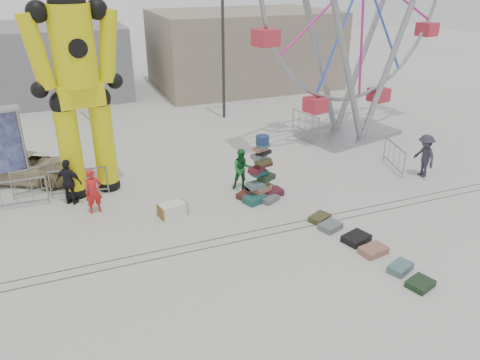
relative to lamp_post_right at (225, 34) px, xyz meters
name	(u,v)px	position (x,y,z in m)	size (l,w,h in m)	color
ground	(277,245)	(-3.09, -13.00, -4.48)	(90.00, 90.00, 0.00)	#9E9E99
track_line_near	(269,235)	(-3.09, -12.40, -4.48)	(40.00, 0.04, 0.01)	#47443F
track_line_far	(264,229)	(-3.09, -12.00, -4.48)	(40.00, 0.04, 0.01)	#47443F
building_right	(243,49)	(3.91, 7.00, -1.98)	(12.00, 8.00, 5.00)	gray
building_left	(43,61)	(-9.09, 9.00, -2.28)	(10.00, 8.00, 4.40)	gray
lamp_post_right	(225,34)	(0.00, 0.00, 0.00)	(1.41, 0.25, 8.00)	#2D2D30
lamp_post_left	(82,36)	(-7.00, 2.00, 0.00)	(1.41, 0.25, 8.00)	#2D2D30
suitcase_tower	(261,180)	(-2.26, -9.85, -3.82)	(1.79, 1.55, 2.38)	#1C554E
crash_test_dummy	(78,78)	(-7.90, -7.13, -0.21)	(3.24, 1.42, 8.11)	black
steamer_trunk	(172,209)	(-5.59, -10.00, -4.27)	(0.92, 0.53, 0.43)	silver
row_case_0	(320,218)	(-1.14, -12.18, -4.39)	(0.71, 0.48, 0.19)	#444222
row_case_1	(330,226)	(-1.11, -12.79, -4.38)	(0.68, 0.53, 0.20)	slate
row_case_2	(356,238)	(-0.76, -13.73, -4.38)	(0.81, 0.60, 0.21)	black
row_case_3	(373,250)	(-0.67, -14.47, -4.38)	(0.79, 0.53, 0.20)	#9D664F
row_case_4	(400,268)	(-0.52, -15.48, -4.38)	(0.71, 0.46, 0.21)	slate
row_case_5	(420,284)	(-0.49, -16.25, -4.39)	(0.69, 0.54, 0.18)	#1C331D
barricade_dummy_a	(16,194)	(-10.46, -7.51, -3.93)	(2.00, 0.10, 1.10)	gray
barricade_dummy_b	(41,179)	(-9.68, -6.51, -3.93)	(2.00, 0.10, 1.10)	gray
barricade_dummy_c	(79,182)	(-8.37, -7.30, -3.93)	(2.00, 0.10, 1.10)	gray
barricade_wheel_front	(394,156)	(3.95, -9.48, -3.93)	(2.00, 0.10, 1.10)	gray
barricade_wheel_back	(305,124)	(2.71, -4.22, -3.93)	(2.00, 0.10, 1.10)	gray
pedestrian_red	(93,191)	(-7.99, -8.80, -3.70)	(0.57, 0.37, 1.56)	red
pedestrian_green	(242,169)	(-2.61, -8.92, -3.69)	(0.77, 0.60, 1.58)	#1A6A2B
pedestrian_black	(69,182)	(-8.71, -7.84, -3.64)	(0.98, 0.41, 1.68)	black
pedestrian_grey	(424,156)	(4.56, -10.52, -3.61)	(1.13, 0.65, 1.74)	#272734
parked_suv	(29,168)	(-10.08, -5.15, -3.93)	(1.82, 3.95, 1.10)	tan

